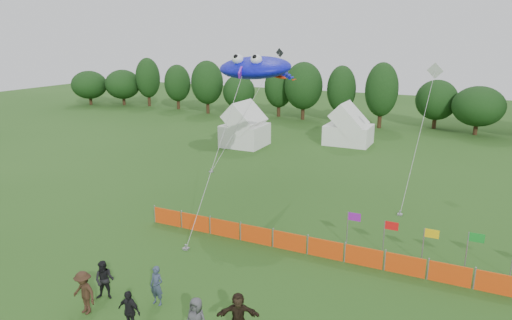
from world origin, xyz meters
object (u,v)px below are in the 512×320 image
at_px(barrier_fence, 307,245).
at_px(spectator_f, 238,314).
at_px(stingray_kite, 258,68).
at_px(spectator_e, 197,320).
at_px(tent_right, 349,128).
at_px(spectator_c, 84,293).
at_px(tent_left, 245,128).
at_px(spectator_a, 157,286).
at_px(spectator_d, 129,311).
at_px(spectator_b, 105,280).

relative_size(barrier_fence, spectator_f, 11.21).
bearing_deg(stingray_kite, spectator_e, -72.63).
bearing_deg(tent_right, stingray_kite, -94.53).
xyz_separation_m(tent_right, barrier_fence, (4.61, -26.13, -1.21)).
bearing_deg(spectator_c, tent_left, 110.73).
height_order(spectator_a, spectator_d, spectator_a).
height_order(spectator_b, spectator_f, spectator_b).
relative_size(tent_left, spectator_d, 2.42).
bearing_deg(tent_right, spectator_d, -89.06).
distance_m(spectator_d, stingray_kite, 18.16).
xyz_separation_m(tent_right, spectator_e, (3.30, -34.75, -0.79)).
height_order(barrier_fence, spectator_c, spectator_c).
relative_size(spectator_b, spectator_c, 0.94).
bearing_deg(spectator_b, stingray_kite, 64.38).
distance_m(barrier_fence, stingray_kite, 12.62).
bearing_deg(barrier_fence, spectator_a, -120.28).
xyz_separation_m(tent_right, stingray_kite, (-1.53, -19.32, 7.45)).
xyz_separation_m(tent_left, spectator_f, (14.12, -28.25, -1.00)).
bearing_deg(barrier_fence, stingray_kite, 132.05).
height_order(barrier_fence, spectator_f, spectator_f).
distance_m(tent_right, barrier_fence, 26.56).
xyz_separation_m(spectator_c, spectator_e, (5.22, 0.44, -0.03)).
height_order(spectator_a, spectator_e, spectator_e).
relative_size(spectator_a, spectator_d, 1.01).
bearing_deg(spectator_a, spectator_d, -82.49).
distance_m(spectator_b, spectator_e, 5.29).
height_order(spectator_a, spectator_b, spectator_b).
xyz_separation_m(tent_right, spectator_a, (0.39, -33.37, -0.83)).
xyz_separation_m(spectator_c, spectator_d, (2.50, -0.14, -0.07)).
distance_m(tent_right, spectator_d, 35.36).
height_order(spectator_a, spectator_f, spectator_f).
relative_size(spectator_d, spectator_f, 0.99).
height_order(spectator_b, spectator_c, spectator_c).
distance_m(tent_left, barrier_fence, 25.15).
bearing_deg(spectator_a, spectator_b, -162.75).
bearing_deg(spectator_f, barrier_fence, 64.04).
relative_size(tent_left, barrier_fence, 0.21).
xyz_separation_m(barrier_fence, spectator_c, (-6.53, -9.07, 0.45)).
distance_m(tent_left, tent_right, 11.06).
xyz_separation_m(tent_right, spectator_f, (4.50, -33.70, -0.82)).
relative_size(spectator_a, stingray_kite, 0.11).
xyz_separation_m(tent_left, tent_right, (9.62, 5.45, -0.18)).
bearing_deg(spectator_d, tent_right, 90.37).
distance_m(spectator_c, spectator_d, 2.50).
height_order(tent_left, spectator_d, tent_left).
relative_size(tent_left, stingray_kite, 0.26).
distance_m(spectator_b, spectator_d, 2.85).
xyz_separation_m(tent_left, barrier_fence, (14.24, -20.68, -1.39)).
xyz_separation_m(spectator_d, spectator_e, (2.72, 0.59, 0.04)).
height_order(spectator_c, spectator_d, spectator_c).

